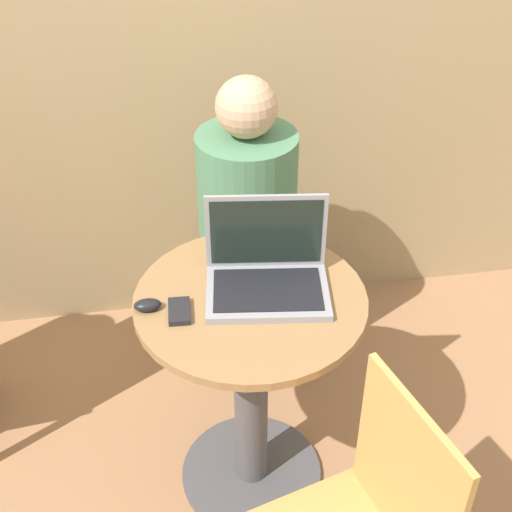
% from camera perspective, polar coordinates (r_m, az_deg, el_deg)
% --- Properties ---
extents(ground_plane, '(12.00, 12.00, 0.00)m').
position_cam_1_polar(ground_plane, '(2.49, -0.36, -17.01)').
color(ground_plane, '#9E704C').
extents(round_table, '(0.64, 0.64, 0.77)m').
position_cam_1_polar(round_table, '(2.12, -0.42, -9.30)').
color(round_table, '#4C4C51').
rests_on(round_table, ground_plane).
extents(laptop, '(0.36, 0.27, 0.25)m').
position_cam_1_polar(laptop, '(1.92, 0.89, -1.21)').
color(laptop, gray).
rests_on(laptop, round_table).
extents(cell_phone, '(0.06, 0.10, 0.02)m').
position_cam_1_polar(cell_phone, '(1.88, -6.15, -4.41)').
color(cell_phone, black).
rests_on(cell_phone, round_table).
extents(computer_mouse, '(0.07, 0.04, 0.03)m').
position_cam_1_polar(computer_mouse, '(1.90, -8.68, -3.90)').
color(computer_mouse, black).
rests_on(computer_mouse, round_table).
extents(person_seated, '(0.36, 0.52, 1.18)m').
position_cam_1_polar(person_seated, '(2.55, -0.71, 0.24)').
color(person_seated, brown).
rests_on(person_seated, ground_plane).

